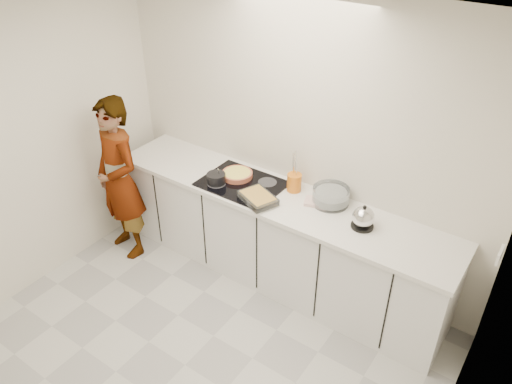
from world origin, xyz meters
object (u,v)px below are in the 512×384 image
Objects in this scene: hob at (242,184)px; mixing_bowl at (331,197)px; tart_dish at (237,174)px; baking_dish at (258,198)px; kettle at (363,218)px; utensil_crock at (294,182)px; cook at (119,180)px; saucepan at (216,178)px.

hob is 0.81m from mixing_bowl.
tart_dish is at bearing -172.13° from mixing_bowl.
baking_dish is at bearing -28.93° from hob.
kettle is at bearing 1.55° from hob.
utensil_crock is at bearing 66.01° from baking_dish.
mixing_bowl is 2.00m from cook.
mixing_bowl is at bearing 7.87° from tart_dish.
utensil_crock is (0.43, 0.18, 0.07)m from hob.
tart_dish is 1.74× the size of saucepan.
cook is (-0.90, -0.36, -0.15)m from saucepan.
baking_dish is (0.28, -0.16, 0.04)m from hob.
hob is at bearing 36.11° from cook.
baking_dish is at bearing -113.99° from utensil_crock.
mixing_bowl is 2.17× the size of utensil_crock.
saucepan is 0.98m from cook.
saucepan is 0.54× the size of mixing_bowl.
hob is 3.85× the size of saucepan.
tart_dish is at bearing 41.04° from cook.
utensil_crock is (-0.36, -0.00, 0.01)m from mixing_bowl.
hob is 3.52× the size of kettle.
baking_dish is 0.37m from utensil_crock.
baking_dish is 0.23× the size of cook.
hob is 0.47m from utensil_crock.
tart_dish reaches higher than hob.
mixing_bowl is at bearing 157.14° from kettle.
baking_dish is (0.38, -0.22, 0.01)m from tart_dish.
saucepan is (-0.19, -0.13, 0.05)m from hob.
saucepan is 0.91× the size of kettle.
tart_dish is 0.55m from utensil_crock.
hob is at bearing -166.86° from mixing_bowl.
hob is 1.19m from cook.
baking_dish is at bearing -146.19° from mixing_bowl.
kettle is (0.36, -0.15, 0.02)m from mixing_bowl.
baking_dish reaches higher than hob.
tart_dish is at bearing 148.31° from hob.
saucepan reaches higher than tart_dish.
saucepan reaches higher than mixing_bowl.
tart_dish is at bearing 178.62° from kettle.
cook is at bearing -158.40° from saucepan.
saucepan is 0.47m from baking_dish.
utensil_crock is at bearing 26.72° from saucepan.
cook is at bearing -155.92° from hob.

